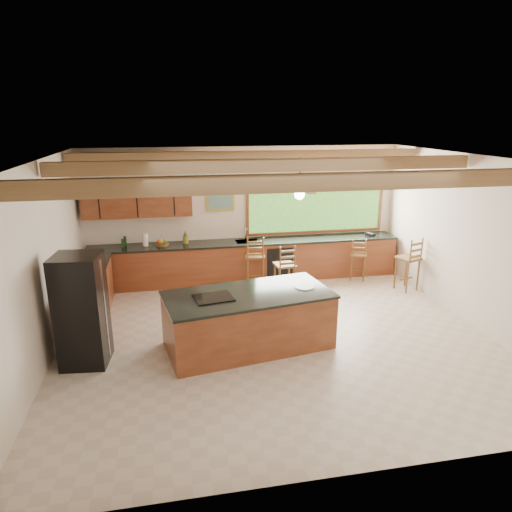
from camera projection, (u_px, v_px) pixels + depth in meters
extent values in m
plane|color=beige|center=(276.00, 336.00, 7.86)|extent=(7.20, 7.20, 0.00)
cube|color=silver|center=(244.00, 213.00, 10.47)|extent=(7.20, 0.04, 3.00)
cube|color=silver|center=(355.00, 348.00, 4.37)|extent=(7.20, 0.04, 3.00)
cube|color=silver|center=(41.00, 266.00, 6.77)|extent=(0.04, 6.50, 3.00)
cube|color=silver|center=(475.00, 242.00, 8.07)|extent=(0.04, 6.50, 3.00)
cube|color=#956D4A|center=(278.00, 159.00, 6.98)|extent=(7.20, 6.50, 0.04)
cube|color=olive|center=(309.00, 182.00, 5.52)|extent=(7.10, 0.15, 0.22)
cube|color=olive|center=(271.00, 165.00, 7.49)|extent=(7.10, 0.15, 0.22)
cube|color=olive|center=(252.00, 156.00, 9.18)|extent=(7.10, 0.15, 0.22)
cube|color=brown|center=(137.00, 201.00, 9.76)|extent=(2.30, 0.35, 0.70)
cube|color=beige|center=(135.00, 173.00, 9.51)|extent=(2.60, 0.50, 0.48)
cylinder|color=#FFEABF|center=(101.00, 185.00, 9.46)|extent=(0.10, 0.10, 0.01)
cylinder|color=#FFEABF|center=(170.00, 183.00, 9.71)|extent=(0.10, 0.10, 0.01)
cube|color=#6C9F38|center=(316.00, 204.00, 10.70)|extent=(3.20, 0.04, 1.30)
cube|color=gold|center=(220.00, 199.00, 10.24)|extent=(0.64, 0.03, 0.54)
cube|color=#447A58|center=(220.00, 199.00, 10.23)|extent=(0.54, 0.01, 0.44)
cube|color=brown|center=(247.00, 261.00, 10.46)|extent=(7.00, 0.65, 0.88)
cube|color=black|center=(247.00, 242.00, 10.33)|extent=(7.04, 0.69, 0.04)
cube|color=brown|center=(88.00, 297.00, 8.41)|extent=(0.65, 2.35, 0.88)
cube|color=black|center=(85.00, 273.00, 8.28)|extent=(0.69, 2.39, 0.04)
cube|color=black|center=(280.00, 265.00, 10.29)|extent=(0.60, 0.02, 0.78)
cube|color=silver|center=(247.00, 242.00, 10.33)|extent=(0.50, 0.38, 0.03)
cylinder|color=silver|center=(245.00, 233.00, 10.47)|extent=(0.03, 0.03, 0.30)
cylinder|color=silver|center=(246.00, 228.00, 10.34)|extent=(0.03, 0.20, 0.03)
cylinder|color=white|center=(145.00, 240.00, 9.87)|extent=(0.12, 0.12, 0.28)
cylinder|color=#1C3D18|center=(123.00, 243.00, 9.82)|extent=(0.05, 0.05, 0.18)
cylinder|color=#1C3D18|center=(125.00, 241.00, 9.94)|extent=(0.06, 0.06, 0.21)
cube|color=black|center=(370.00, 234.00, 10.78)|extent=(0.22, 0.19, 0.09)
cube|color=brown|center=(248.00, 321.00, 7.41)|extent=(2.78, 1.63, 0.88)
cube|color=black|center=(248.00, 295.00, 7.27)|extent=(2.82, 1.67, 0.04)
cube|color=black|center=(214.00, 298.00, 7.07)|extent=(0.65, 0.55, 0.02)
cylinder|color=white|center=(304.00, 287.00, 7.53)|extent=(0.32, 0.32, 0.02)
cube|color=black|center=(82.00, 311.00, 6.78)|extent=(0.73, 0.72, 1.72)
cube|color=silver|center=(105.00, 309.00, 6.84)|extent=(0.02, 0.05, 1.58)
cube|color=brown|center=(255.00, 256.00, 9.97)|extent=(0.48, 0.48, 0.04)
cylinder|color=brown|center=(249.00, 274.00, 9.89)|extent=(0.04, 0.04, 0.69)
cylinder|color=brown|center=(264.00, 274.00, 9.95)|extent=(0.04, 0.04, 0.69)
cylinder|color=brown|center=(246.00, 270.00, 10.21)|extent=(0.04, 0.04, 0.69)
cylinder|color=brown|center=(261.00, 269.00, 10.26)|extent=(0.04, 0.04, 0.69)
cube|color=brown|center=(285.00, 265.00, 9.45)|extent=(0.44, 0.44, 0.04)
cylinder|color=brown|center=(279.00, 284.00, 9.37)|extent=(0.04, 0.04, 0.66)
cylinder|color=brown|center=(294.00, 283.00, 9.43)|extent=(0.04, 0.04, 0.66)
cylinder|color=brown|center=(275.00, 279.00, 9.67)|extent=(0.04, 0.04, 0.66)
cylinder|color=brown|center=(290.00, 278.00, 9.73)|extent=(0.04, 0.04, 0.66)
cube|color=brown|center=(358.00, 254.00, 10.44)|extent=(0.47, 0.47, 0.04)
cylinder|color=brown|center=(354.00, 270.00, 10.37)|extent=(0.03, 0.03, 0.59)
cylinder|color=brown|center=(366.00, 269.00, 10.42)|extent=(0.03, 0.03, 0.59)
cylinder|color=brown|center=(349.00, 266.00, 10.63)|extent=(0.03, 0.03, 0.59)
cylinder|color=brown|center=(361.00, 265.00, 10.69)|extent=(0.03, 0.03, 0.59)
cube|color=brown|center=(408.00, 258.00, 9.79)|extent=(0.54, 0.54, 0.04)
cylinder|color=brown|center=(403.00, 277.00, 9.71)|extent=(0.04, 0.04, 0.69)
cylinder|color=brown|center=(418.00, 276.00, 9.77)|extent=(0.04, 0.04, 0.69)
cylinder|color=brown|center=(396.00, 272.00, 10.02)|extent=(0.04, 0.04, 0.69)
cylinder|color=brown|center=(410.00, 271.00, 10.08)|extent=(0.04, 0.04, 0.69)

